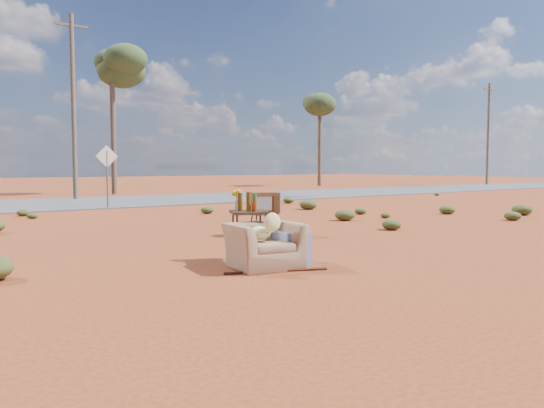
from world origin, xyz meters
TOP-DOWN VIEW (x-y plane):
  - ground at (0.00, 0.00)m, footprint 140.00×140.00m
  - highway at (0.00, 15.00)m, footprint 140.00×7.00m
  - armchair at (-0.41, -0.16)m, footprint 1.25×0.78m
  - tv_unit at (1.58, 2.72)m, footprint 0.67×0.60m
  - side_table at (-0.40, 0.43)m, footprint 0.71×0.71m
  - rusty_bar at (-0.55, -0.54)m, footprint 1.36×0.60m
  - road_sign at (1.50, 12.00)m, footprint 0.78×0.06m
  - eucalyptus_center at (5.00, 21.00)m, footprint 3.20×3.20m
  - eucalyptus_right at (22.00, 24.00)m, footprint 3.20×3.20m
  - utility_pole_center at (2.00, 17.50)m, footprint 1.40×0.20m
  - utility_pole_east at (34.00, 17.50)m, footprint 1.40×0.20m
  - scrub_patch at (-0.82, 4.41)m, footprint 17.49×8.07m

SIDE VIEW (x-z plane):
  - ground at x=0.00m, z-range 0.00..0.00m
  - rusty_bar at x=-0.55m, z-range 0.00..0.04m
  - highway at x=0.00m, z-range 0.00..0.04m
  - scrub_patch at x=-0.82m, z-range -0.03..0.30m
  - armchair at x=-0.41m, z-range -0.03..0.83m
  - tv_unit at x=1.58m, z-range 0.22..1.13m
  - side_table at x=-0.40m, z-range 0.26..1.34m
  - road_sign at x=1.50m, z-range 0.41..2.60m
  - utility_pole_center at x=2.00m, z-range 0.15..8.15m
  - utility_pole_east at x=34.00m, z-range 0.15..8.15m
  - eucalyptus_right at x=22.00m, z-range 2.39..9.49m
  - eucalyptus_center at x=5.00m, z-range 2.63..10.23m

